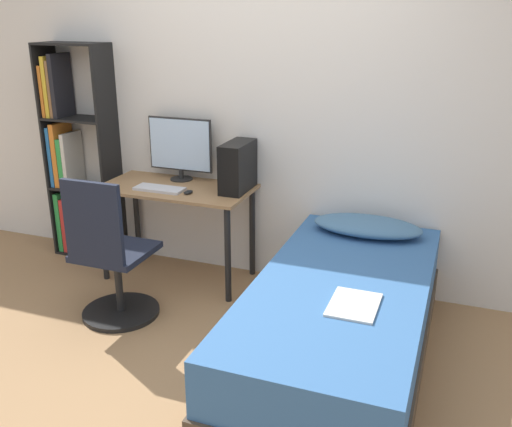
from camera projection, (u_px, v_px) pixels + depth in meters
ground_plane at (167, 378)px, 3.20m from camera, size 14.00×14.00×0.00m
wall_back at (260, 113)px, 4.10m from camera, size 8.00×0.05×2.50m
desk at (177, 201)px, 4.22m from camera, size 1.12×0.57×0.72m
bookshelf at (72, 158)px, 4.62m from camera, size 0.55×0.28×1.72m
office_chair at (111, 265)px, 3.69m from camera, size 0.52×0.52×0.99m
bed at (340, 324)px, 3.23m from camera, size 0.95×2.03×0.54m
pillow at (367, 226)px, 3.78m from camera, size 0.72×0.36×0.11m
magazine at (354, 305)px, 2.87m from camera, size 0.24×0.32×0.01m
monitor at (180, 147)px, 4.28m from camera, size 0.51×0.17×0.47m
keyboard at (159, 189)px, 4.10m from camera, size 0.36×0.15×0.02m
pc_tower at (238, 167)px, 4.05m from camera, size 0.16×0.36×0.35m
mouse at (188, 192)px, 4.03m from camera, size 0.06×0.09×0.02m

